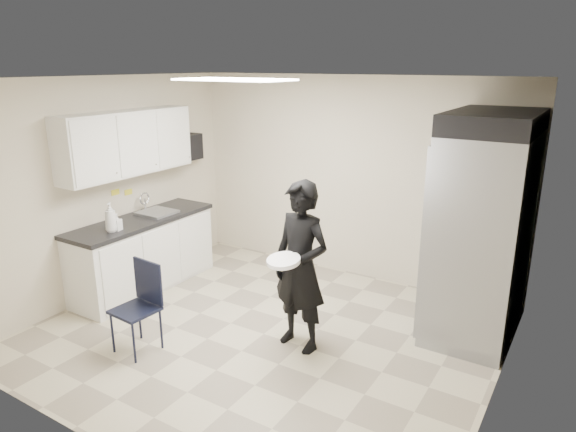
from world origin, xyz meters
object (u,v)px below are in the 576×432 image
Objects in this scene: man_tuxedo at (301,267)px; folding_chair at (135,310)px; commercial_fridge at (482,236)px; lower_counter at (144,255)px.

folding_chair is at bearing -136.24° from man_tuxedo.
commercial_fridge is at bearing 50.64° from man_tuxedo.
man_tuxedo reaches higher than lower_counter.
commercial_fridge is 1.89m from man_tuxedo.
lower_counter is 3.98m from commercial_fridge.
lower_counter is at bearing 138.07° from folding_chair.
folding_chair is 0.51× the size of man_tuxedo.
man_tuxedo is (-1.40, -1.26, -0.20)m from commercial_fridge.
man_tuxedo is (1.32, 0.93, 0.41)m from folding_chair.
commercial_fridge is at bearing 43.11° from folding_chair.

